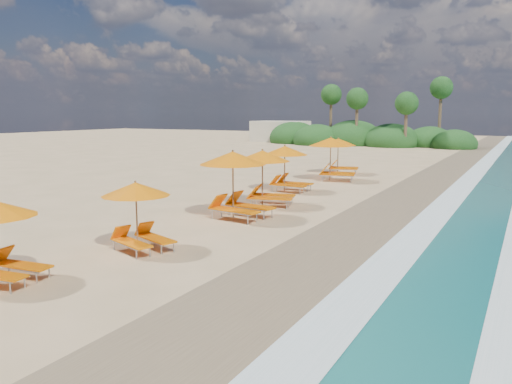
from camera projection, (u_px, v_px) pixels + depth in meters
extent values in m
plane|color=tan|center=(256.00, 224.00, 18.70)|extent=(160.00, 160.00, 0.00)
cube|color=#8D7454|center=(363.00, 237.00, 16.83)|extent=(4.00, 160.00, 0.01)
cube|color=white|center=(410.00, 242.00, 16.12)|extent=(1.20, 160.00, 0.01)
cylinder|color=olive|center=(137.00, 216.00, 15.24)|extent=(0.05, 0.05, 1.99)
cone|color=orange|center=(136.00, 189.00, 15.11)|extent=(2.60, 2.60, 0.40)
sphere|color=olive|center=(135.00, 182.00, 15.07)|extent=(0.07, 0.07, 0.07)
cylinder|color=olive|center=(233.00, 185.00, 19.79)|extent=(0.06, 0.06, 2.53)
cone|color=orange|center=(233.00, 158.00, 19.63)|extent=(2.92, 2.92, 0.51)
sphere|color=olive|center=(233.00, 151.00, 19.59)|extent=(0.09, 0.09, 0.09)
cylinder|color=olive|center=(262.00, 178.00, 22.45)|extent=(0.06, 0.06, 2.37)
cone|color=orange|center=(262.00, 156.00, 22.30)|extent=(3.00, 3.00, 0.48)
sphere|color=olive|center=(262.00, 150.00, 22.26)|extent=(0.08, 0.08, 0.08)
cylinder|color=olive|center=(285.00, 169.00, 26.50)|extent=(0.06, 0.06, 2.30)
cone|color=orange|center=(285.00, 150.00, 26.35)|extent=(2.36, 2.36, 0.46)
sphere|color=olive|center=(285.00, 145.00, 26.31)|extent=(0.08, 0.08, 0.08)
cylinder|color=olive|center=(330.00, 159.00, 30.56)|extent=(0.06, 0.06, 2.51)
cone|color=orange|center=(331.00, 142.00, 30.40)|extent=(3.16, 3.16, 0.51)
sphere|color=olive|center=(331.00, 137.00, 30.36)|extent=(0.09, 0.09, 0.09)
cylinder|color=olive|center=(338.00, 156.00, 34.00)|extent=(0.06, 0.06, 2.29)
cone|color=orange|center=(338.00, 142.00, 33.85)|extent=(2.85, 2.85, 0.46)
sphere|color=olive|center=(338.00, 138.00, 33.81)|extent=(0.08, 0.08, 0.08)
ellipsoid|color=#163D14|center=(391.00, 141.00, 60.57)|extent=(6.40, 6.40, 4.16)
ellipsoid|color=#163D14|center=(353.00, 139.00, 63.76)|extent=(7.20, 7.20, 4.68)
ellipsoid|color=#163D14|center=(317.00, 140.00, 63.91)|extent=(6.00, 6.00, 3.90)
ellipsoid|color=#163D14|center=(430.00, 142.00, 60.45)|extent=(5.60, 5.60, 3.64)
ellipsoid|color=#163D14|center=(294.00, 138.00, 67.52)|extent=(6.60, 6.60, 4.29)
ellipsoid|color=#163D14|center=(454.00, 144.00, 57.31)|extent=(5.00, 5.00, 3.25)
cylinder|color=brown|center=(406.00, 126.00, 57.60)|extent=(0.36, 0.36, 5.00)
sphere|color=#163D14|center=(407.00, 103.00, 57.21)|extent=(2.60, 2.60, 2.60)
cylinder|color=brown|center=(357.00, 122.00, 61.23)|extent=(0.36, 0.36, 5.60)
sphere|color=#163D14|center=(357.00, 99.00, 60.80)|extent=(2.60, 2.60, 2.60)
cylinder|color=brown|center=(331.00, 119.00, 64.79)|extent=(0.36, 0.36, 6.20)
sphere|color=#163D14|center=(331.00, 94.00, 64.31)|extent=(2.60, 2.60, 2.60)
cylinder|color=brown|center=(440.00, 117.00, 59.54)|extent=(0.36, 0.36, 6.80)
sphere|color=#163D14|center=(441.00, 88.00, 59.01)|extent=(2.60, 2.60, 2.60)
cube|color=beige|center=(280.00, 131.00, 70.54)|extent=(7.00, 5.00, 2.80)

